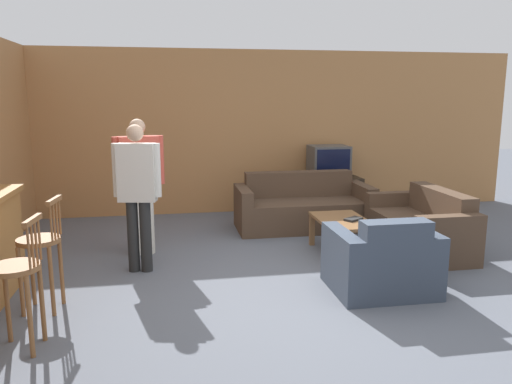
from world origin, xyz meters
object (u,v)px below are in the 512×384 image
at_px(armchair_near, 382,263).
at_px(tv, 329,162).
at_px(bar_chair_near, 17,279).
at_px(person_by_window, 140,180).
at_px(couch_far, 303,208).
at_px(bar_chair_mid, 41,250).
at_px(loveseat_right, 421,228).
at_px(person_by_counter, 137,190).
at_px(book_on_table, 353,219).
at_px(tv_unit, 328,195).
at_px(coffee_table, 343,225).

xyz_separation_m(armchair_near, tv, (0.54, 3.34, 0.55)).
distance_m(armchair_near, tv, 3.42).
relative_size(bar_chair_near, person_by_window, 0.63).
xyz_separation_m(couch_far, tv, (0.66, 0.87, 0.55)).
bearing_deg(couch_far, bar_chair_mid, -141.73).
bearing_deg(loveseat_right, bar_chair_mid, -165.61).
xyz_separation_m(loveseat_right, person_by_counter, (-3.36, -0.17, 0.62)).
xyz_separation_m(couch_far, loveseat_right, (1.14, -1.30, -0.00)).
bearing_deg(bar_chair_near, loveseat_right, 23.24).
xyz_separation_m(bar_chair_near, person_by_counter, (0.78, 1.60, 0.35)).
bearing_deg(person_by_window, armchair_near, -34.44).
xyz_separation_m(armchair_near, book_on_table, (0.13, 1.11, 0.16)).
relative_size(bar_chair_near, tv_unit, 0.95).
bearing_deg(coffee_table, tv, 76.42).
xyz_separation_m(bar_chair_near, armchair_near, (3.11, 0.61, -0.26)).
relative_size(person_by_window, person_by_counter, 1.02).
distance_m(book_on_table, person_by_window, 2.56).
height_order(loveseat_right, tv, tv).
relative_size(bar_chair_mid, armchair_near, 1.06).
distance_m(bar_chair_mid, couch_far, 3.83).
distance_m(book_on_table, person_by_counter, 2.50).
distance_m(couch_far, armchair_near, 2.47).
bearing_deg(book_on_table, armchair_near, -96.55).
xyz_separation_m(bar_chair_mid, tv_unit, (3.66, 3.24, -0.26)).
xyz_separation_m(coffee_table, tv, (0.52, 2.16, 0.47)).
height_order(tv_unit, person_by_window, person_by_window).
relative_size(couch_far, loveseat_right, 1.25).
bearing_deg(couch_far, coffee_table, -84.01).
xyz_separation_m(armchair_near, tv_unit, (0.54, 3.34, -0.00)).
distance_m(coffee_table, book_on_table, 0.15).
bearing_deg(loveseat_right, armchair_near, -131.45).
bearing_deg(couch_far, tv, 52.86).
distance_m(couch_far, tv, 1.22).
bearing_deg(tv, bar_chair_near, -132.79).
height_order(armchair_near, person_by_counter, person_by_counter).
bearing_deg(armchair_near, coffee_table, 89.02).
bearing_deg(coffee_table, bar_chair_near, -150.26).
bearing_deg(coffee_table, tv_unit, 76.44).
xyz_separation_m(couch_far, coffee_table, (0.14, -1.29, 0.08)).
height_order(armchair_near, tv, tv).
bearing_deg(bar_chair_mid, person_by_window, 62.73).
bearing_deg(armchair_near, couch_far, 92.68).
height_order(bar_chair_near, person_by_counter, person_by_counter).
relative_size(armchair_near, person_by_counter, 0.60).
height_order(bar_chair_near, tv_unit, bar_chair_near).
bearing_deg(person_by_counter, book_on_table, 2.77).
xyz_separation_m(armchair_near, loveseat_right, (1.03, 1.17, -0.00)).
bearing_deg(tv, couch_far, -127.14).
distance_m(bar_chair_near, armchair_near, 3.18).
distance_m(bar_chair_near, loveseat_right, 4.52).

